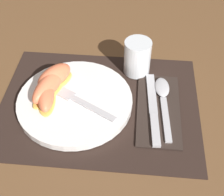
{
  "coord_description": "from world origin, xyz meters",
  "views": [
    {
      "loc": [
        0.07,
        -0.47,
        0.53
      ],
      "look_at": [
        0.03,
        -0.0,
        0.02
      ],
      "focal_mm": 50.0,
      "sensor_mm": 36.0,
      "label": 1
    }
  ],
  "objects": [
    {
      "name": "placemat",
      "position": [
        0.0,
        0.0,
        0.0
      ],
      "size": [
        0.45,
        0.34,
        0.0
      ],
      "color": "black",
      "rests_on": "ground_plane"
    },
    {
      "name": "plate",
      "position": [
        -0.05,
        -0.01,
        0.01
      ],
      "size": [
        0.26,
        0.26,
        0.02
      ],
      "color": "white",
      "rests_on": "placemat"
    },
    {
      "name": "knife",
      "position": [
        0.12,
        -0.01,
        0.01
      ],
      "size": [
        0.03,
        0.21,
        0.01
      ],
      "color": "#BCBCC1",
      "rests_on": "napkin"
    },
    {
      "name": "citrus_wedge_2",
      "position": [
        -0.12,
        -0.01,
        0.04
      ],
      "size": [
        0.06,
        0.12,
        0.04
      ],
      "color": "#F7C656",
      "rests_on": "plate"
    },
    {
      "name": "ground_plane",
      "position": [
        0.0,
        0.0,
        0.0
      ],
      "size": [
        3.0,
        3.0,
        0.0
      ],
      "primitive_type": "plane",
      "color": "brown"
    },
    {
      "name": "citrus_wedge_0",
      "position": [
        -0.11,
        0.04,
        0.04
      ],
      "size": [
        0.09,
        0.1,
        0.05
      ],
      "color": "#F7C656",
      "rests_on": "plate"
    },
    {
      "name": "juice_glass",
      "position": [
        0.08,
        0.12,
        0.04
      ],
      "size": [
        0.06,
        0.06,
        0.09
      ],
      "color": "silver",
      "rests_on": "placemat"
    },
    {
      "name": "spoon",
      "position": [
        0.14,
        0.03,
        0.01
      ],
      "size": [
        0.04,
        0.19,
        0.01
      ],
      "color": "#BCBCC1",
      "rests_on": "napkin"
    },
    {
      "name": "fork",
      "position": [
        -0.05,
        -0.01,
        0.02
      ],
      "size": [
        0.17,
        0.11,
        0.0
      ],
      "color": "#BCBCC1",
      "rests_on": "plate"
    },
    {
      "name": "citrus_wedge_1",
      "position": [
        -0.11,
        0.01,
        0.04
      ],
      "size": [
        0.08,
        0.14,
        0.04
      ],
      "color": "#F7C656",
      "rests_on": "plate"
    },
    {
      "name": "napkin",
      "position": [
        0.13,
        -0.01,
        0.01
      ],
      "size": [
        0.09,
        0.21,
        0.0
      ],
      "color": "#2D231E",
      "rests_on": "placemat"
    }
  ]
}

